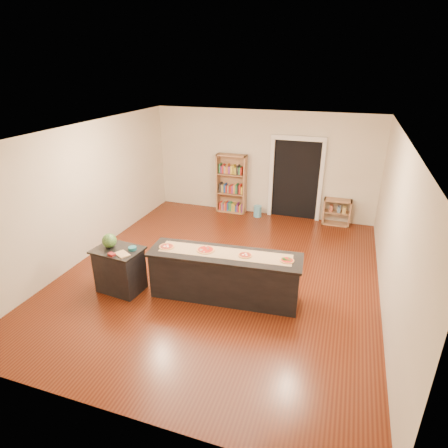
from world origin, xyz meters
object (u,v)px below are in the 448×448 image
(kitchen_island, at_px, (225,276))
(watermelon, at_px, (109,241))
(waste_bin, at_px, (258,211))
(bookshelf, at_px, (231,184))
(low_shelf, at_px, (337,212))
(side_counter, at_px, (120,269))

(kitchen_island, height_order, watermelon, watermelon)
(watermelon, bearing_deg, waste_bin, 68.32)
(bookshelf, xyz_separation_m, watermelon, (-0.91, -4.40, 0.15))
(kitchen_island, distance_m, low_shelf, 4.40)
(waste_bin, bearing_deg, low_shelf, 3.31)
(waste_bin, bearing_deg, watermelon, -111.68)
(bookshelf, height_order, low_shelf, bookshelf)
(low_shelf, xyz_separation_m, waste_bin, (-2.07, -0.12, -0.19))
(bookshelf, relative_size, low_shelf, 2.38)
(low_shelf, bearing_deg, bookshelf, 179.96)
(bookshelf, bearing_deg, waste_bin, -8.67)
(kitchen_island, relative_size, low_shelf, 3.87)
(side_counter, bearing_deg, kitchen_island, 17.29)
(low_shelf, relative_size, waste_bin, 2.23)
(low_shelf, bearing_deg, kitchen_island, -112.83)
(kitchen_island, bearing_deg, watermelon, -175.24)
(bookshelf, distance_m, watermelon, 4.50)
(kitchen_island, height_order, bookshelf, bookshelf)
(low_shelf, height_order, waste_bin, low_shelf)
(side_counter, xyz_separation_m, waste_bin, (1.53, 4.31, -0.27))
(kitchen_island, distance_m, watermelon, 2.16)
(watermelon, bearing_deg, side_counter, -10.07)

